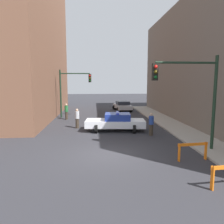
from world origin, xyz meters
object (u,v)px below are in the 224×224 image
Objects in this scene: pedestrian_sidewalk at (151,124)px; barrier_mid at (193,149)px; parked_car_near at (122,106)px; police_car at (116,122)px; traffic_light_far at (71,87)px; pedestrian_crossing at (77,118)px; pedestrian_corner at (66,111)px; traffic_light_near at (195,89)px.

barrier_mid is (0.73, -5.24, -0.24)m from pedestrian_sidewalk.
barrier_mid is (1.06, -19.24, -0.06)m from parked_car_near.
barrier_mid is (3.16, -7.00, -0.11)m from police_car.
police_car is at bearing -105.23° from parked_car_near.
traffic_light_far is 3.13× the size of pedestrian_crossing.
pedestrian_corner is at bearing 44.39° from police_car.
police_car reaches higher than parked_car_near.
barrier_mid is at bearing -68.42° from pedestrian_crossing.
pedestrian_corner is (-6.72, -6.59, 0.19)m from parked_car_near.
barrier_mid is at bearing -92.33° from parked_car_near.
traffic_light_near is at bearing -57.53° from traffic_light_far.
traffic_light_near reaches higher than police_car.
traffic_light_near is at bearing 113.57° from pedestrian_corner.
traffic_light_near is at bearing 66.79° from barrier_mid.
pedestrian_sidewalk is (7.04, -7.42, 0.00)m from pedestrian_corner.
pedestrian_corner reaches higher than barrier_mid.
traffic_light_near is 4.85m from pedestrian_sidewalk.
traffic_light_near reaches higher than pedestrian_crossing.
police_car is (4.26, -7.05, -2.67)m from traffic_light_far.
traffic_light_near is 1.07× the size of police_car.
police_car is at bearing 124.09° from traffic_light_near.
pedestrian_crossing is at bearing 127.61° from barrier_mid.
traffic_light_far is at bearing 122.47° from traffic_light_near.
parked_car_near is 2.68× the size of pedestrian_sidewalk.
barrier_mid is (6.32, -8.21, -0.24)m from pedestrian_crossing.
parked_car_near is 9.41m from pedestrian_corner.
pedestrian_crossing is (-5.27, -11.04, 0.19)m from parked_car_near.
traffic_light_far is 3.13× the size of pedestrian_corner.
police_car is 2.92× the size of pedestrian_crossing.
traffic_light_near is at bearing -90.13° from parked_car_near.
pedestrian_corner is at bearing 126.74° from traffic_light_near.
pedestrian_sidewalk is at bearing 120.33° from pedestrian_corner.
barrier_mid is at bearing 108.39° from pedestrian_corner.
traffic_light_far is 8.66m from police_car.
parked_car_near is at bearing -148.74° from pedestrian_corner.
pedestrian_crossing is at bearing -120.97° from parked_car_near.
pedestrian_crossing is 10.36m from barrier_mid.
traffic_light_far reaches higher than pedestrian_corner.
barrier_mid is at bearing -113.21° from traffic_light_near.
traffic_light_far reaches higher than parked_car_near.
pedestrian_sidewalk is 5.30m from barrier_mid.
parked_car_near is 2.68× the size of pedestrian_crossing.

